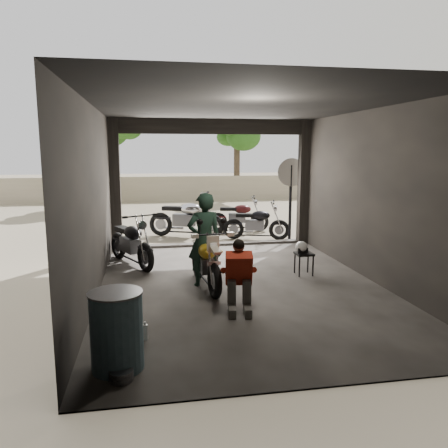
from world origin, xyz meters
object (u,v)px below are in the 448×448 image
object	(u,v)px
rider	(204,240)
left_bike	(131,239)
mechanic	(239,278)
sign_post	(291,186)
outside_bike_b	(239,214)
stool	(304,256)
outside_bike_a	(186,215)
oil_drum	(117,332)
outside_bike_c	(256,220)
helmet	(301,247)
main_bike	(206,258)

from	to	relation	value
rider	left_bike	bearing A→B (deg)	-59.38
mechanic	sign_post	xyz separation A→B (m)	(2.44, 4.92, 0.97)
outside_bike_b	rider	bearing A→B (deg)	174.64
outside_bike_b	stool	size ratio (longest dim) A/B	3.45
outside_bike_a	oil_drum	size ratio (longest dim) A/B	2.11
outside_bike_c	rider	xyz separation A→B (m)	(-1.96, -3.91, 0.32)
helmet	sign_post	distance (m)	3.44
outside_bike_b	outside_bike_c	bearing A→B (deg)	-157.72
outside_bike_a	rider	world-z (taller)	rider
outside_bike_b	sign_post	xyz separation A→B (m)	(1.06, -1.71, 0.96)
main_bike	left_bike	bearing A→B (deg)	120.66
outside_bike_c	oil_drum	bearing A→B (deg)	170.54
rider	oil_drum	bearing A→B (deg)	56.81
left_bike	helmet	distance (m)	3.60
rider	oil_drum	world-z (taller)	rider
outside_bike_a	helmet	xyz separation A→B (m)	(1.89, -4.28, -0.07)
helmet	oil_drum	xyz separation A→B (m)	(-3.32, -3.23, -0.12)
main_bike	sign_post	size ratio (longest dim) A/B	0.74
oil_drum	sign_post	bearing A→B (deg)	57.15
mechanic	stool	xyz separation A→B (m)	(1.66, 1.70, -0.14)
left_bike	outside_bike_a	distance (m)	3.24
main_bike	helmet	world-z (taller)	main_bike
outside_bike_a	outside_bike_c	world-z (taller)	outside_bike_a
oil_drum	outside_bike_a	bearing A→B (deg)	79.19
left_bike	sign_post	bearing A→B (deg)	-2.84
outside_bike_c	oil_drum	distance (m)	7.58
main_bike	rider	bearing A→B (deg)	86.33
rider	outside_bike_c	bearing A→B (deg)	-124.64
outside_bike_a	outside_bike_b	xyz separation A→B (m)	(1.67, 0.64, -0.11)
main_bike	mechanic	distance (m)	1.32
outside_bike_a	sign_post	distance (m)	3.05
main_bike	stool	bearing A→B (deg)	5.60
outside_bike_b	stool	bearing A→B (deg)	-163.83
outside_bike_a	rider	distance (m)	4.61
rider	sign_post	bearing A→B (deg)	-136.37
outside_bike_a	outside_bike_c	size ratio (longest dim) A/B	1.20
oil_drum	helmet	bearing A→B (deg)	44.21
main_bike	oil_drum	bearing A→B (deg)	-122.46
outside_bike_a	outside_bike_b	bearing A→B (deg)	-46.91
oil_drum	sign_post	size ratio (longest dim) A/B	0.40
main_bike	sign_post	bearing A→B (deg)	46.25
helmet	main_bike	bearing A→B (deg)	-157.68
outside_bike_b	outside_bike_c	world-z (taller)	outside_bike_b
outside_bike_c	mechanic	xyz separation A→B (m)	(-1.60, -5.29, -0.00)
left_bike	sign_post	distance (m)	4.64
outside_bike_a	rider	xyz separation A→B (m)	(-0.07, -4.60, 0.21)
outside_bike_b	rider	distance (m)	5.53
outside_bike_b	outside_bike_c	size ratio (longest dim) A/B	1.00
main_bike	mechanic	xyz separation A→B (m)	(0.35, -1.27, -0.02)
sign_post	rider	bearing A→B (deg)	-132.96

